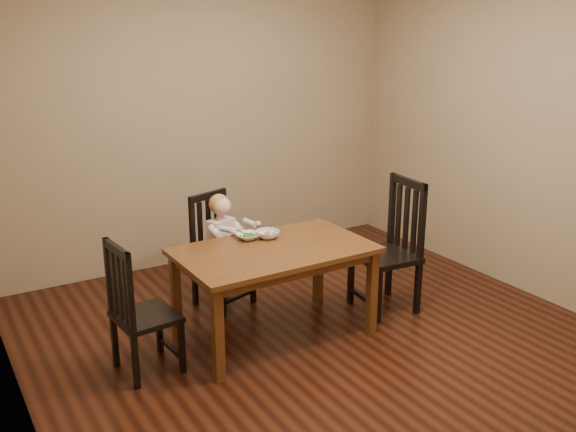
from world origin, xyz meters
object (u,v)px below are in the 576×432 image
chair_child (219,252)px  chair_left (139,311)px  bowl_peas (248,236)px  bowl_veg (268,234)px  chair_right (391,248)px  dining_table (274,258)px  toddler (223,239)px

chair_child → chair_left: 1.17m
bowl_peas → bowl_veg: 0.15m
chair_left → chair_right: bearing=83.1°
chair_right → bowl_veg: chair_right is taller
chair_left → dining_table: bearing=84.2°
chair_left → bowl_peas: size_ratio=5.29×
chair_left → toddler: 1.16m
chair_child → dining_table: bearing=79.6°
dining_table → chair_right: bearing=-2.9°
toddler → bowl_peas: toddler is taller
chair_left → bowl_peas: (0.94, 0.26, 0.27)m
chair_right → bowl_veg: size_ratio=6.03×
toddler → bowl_veg: (0.15, -0.47, 0.15)m
chair_right → bowl_peas: bearing=78.6°
bowl_veg → chair_right: bearing=-15.5°
dining_table → bowl_veg: (0.07, 0.22, 0.11)m
dining_table → bowl_peas: size_ratio=7.99×
chair_right → toddler: 1.34m
chair_child → bowl_veg: (0.16, -0.52, 0.27)m
toddler → bowl_veg: 0.52m
bowl_peas → toddler: bearing=91.6°
dining_table → chair_child: 0.76m
chair_left → bowl_veg: chair_left is taller
chair_right → bowl_peas: (-1.11, 0.32, 0.20)m
chair_left → chair_right: size_ratio=0.86×
chair_left → bowl_peas: chair_left is taller
chair_right → chair_left: bearing=93.0°
dining_table → chair_right: (1.04, -0.05, -0.10)m
toddler → chair_right: bearing=128.8°
chair_child → bowl_veg: chair_child is taller
chair_left → toddler: chair_left is taller
dining_table → chair_left: size_ratio=1.51×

